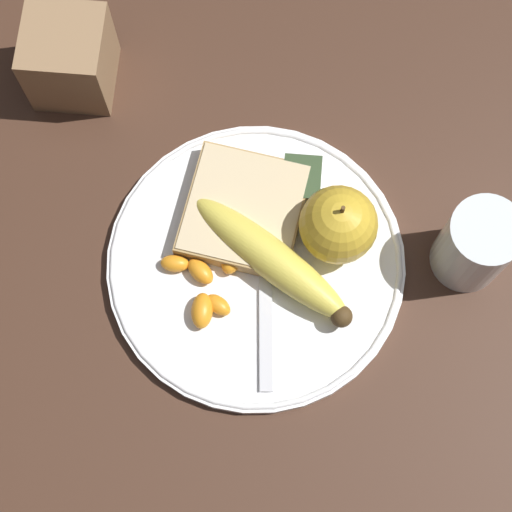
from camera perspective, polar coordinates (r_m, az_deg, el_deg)
ground_plane at (r=0.80m, az=0.00°, el=-0.66°), size 3.00×3.00×0.00m
plate at (r=0.79m, az=0.00°, el=-0.50°), size 0.28×0.28×0.01m
juice_glass at (r=0.79m, az=14.38°, el=0.65°), size 0.06×0.06×0.09m
apple at (r=0.77m, az=5.51°, el=2.09°), size 0.07×0.07×0.08m
banana at (r=0.77m, az=1.08°, el=-0.44°), size 0.13×0.17×0.04m
bread_slice at (r=0.79m, az=-0.80°, el=3.05°), size 0.13×0.12×0.02m
fork at (r=0.78m, az=0.64°, el=-1.11°), size 0.19×0.03×0.00m
jam_packet at (r=0.81m, az=3.06°, el=5.07°), size 0.04×0.04×0.02m
orange_segment_0 at (r=0.77m, az=-3.62°, el=-3.66°), size 0.03×0.02×0.02m
orange_segment_1 at (r=0.78m, az=-5.43°, el=-0.50°), size 0.02×0.03×0.01m
orange_segment_2 at (r=0.77m, az=-2.54°, el=-3.28°), size 0.03×0.03×0.01m
orange_segment_3 at (r=0.78m, az=-3.73°, el=-1.03°), size 0.03×0.03×0.02m
orange_segment_4 at (r=0.78m, az=-1.55°, el=0.03°), size 0.04×0.03×0.02m
condiment_caddy at (r=0.86m, az=-12.33°, el=12.76°), size 0.08×0.08×0.08m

